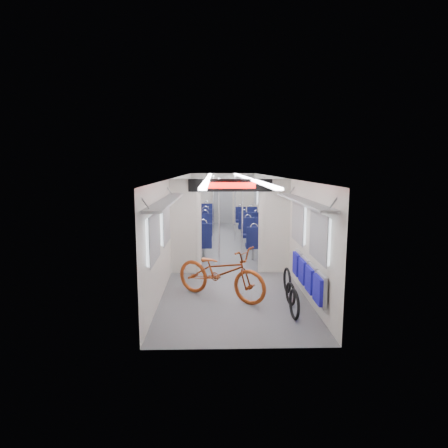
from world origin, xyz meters
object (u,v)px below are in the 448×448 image
bike_hoop_c (287,282)px  stanchion_far_left (214,209)px  flip_bench (307,275)px  stanchion_near_left (219,222)px  seat_bay_near_right (258,236)px  stanchion_far_right (235,209)px  bike_hoop_a (294,306)px  bike_hoop_b (290,295)px  bicycle (221,272)px  stanchion_near_right (242,222)px  seat_bay_far_right (248,221)px  seat_bay_far_left (201,218)px  seat_bay_near_left (196,233)px

bike_hoop_c → stanchion_far_left: size_ratio=0.23×
flip_bench → stanchion_far_left: bearing=105.8°
stanchion_near_left → stanchion_far_left: size_ratio=1.00×
flip_bench → bike_hoop_c: bearing=108.7°
seat_bay_near_right → stanchion_far_right: 2.12m
bike_hoop_a → stanchion_near_left: (-1.23, 3.63, 0.91)m
bike_hoop_b → bicycle: bearing=161.7°
flip_bench → bike_hoop_a: size_ratio=3.98×
bicycle → stanchion_far_right: 5.85m
flip_bench → bike_hoop_c: size_ratio=4.00×
bicycle → stanchion_near_right: bearing=20.3°
stanchion_near_left → stanchion_near_right: bearing=9.7°
seat_bay_far_right → stanchion_far_right: bearing=-113.9°
flip_bench → bike_hoop_c: (-0.24, 0.70, -0.34)m
bicycle → seat_bay_near_right: bearing=16.2°
stanchion_near_left → seat_bay_far_left: bearing=97.6°
bicycle → seat_bay_near_left: (-0.67, 4.11, 0.05)m
seat_bay_near_right → stanchion_far_right: size_ratio=0.86×
bicycle → seat_bay_near_left: 4.17m
seat_bay_near_left → stanchion_near_left: size_ratio=1.00×
flip_bench → stanchion_far_left: 6.51m
flip_bench → seat_bay_near_left: 5.09m
seat_bay_far_right → stanchion_far_left: (-1.34, -1.32, 0.62)m
seat_bay_far_left → stanchion_near_left: bearing=-82.4°
stanchion_far_left → stanchion_far_right: same height
bike_hoop_b → seat_bay_far_right: 7.57m
seat_bay_near_left → seat_bay_far_right: 3.55m
bike_hoop_a → bike_hoop_c: bearing=84.1°
bicycle → flip_bench: bearing=-71.4°
bike_hoop_c → stanchion_far_right: size_ratio=0.23×
flip_bench → bike_hoop_c: flip_bench is taller
flip_bench → seat_bay_near_right: (-0.42, 4.27, -0.05)m
bicycle → stanchion_far_left: bearing=35.0°
bicycle → bike_hoop_c: 1.44m
stanchion_near_left → bicycle: bearing=-90.2°
stanchion_near_right → stanchion_far_right: same height
bike_hoop_c → stanchion_near_right: 2.66m
stanchion_near_right → stanchion_far_left: size_ratio=1.00×
seat_bay_near_right → stanchion_far_left: 2.46m
seat_bay_far_right → stanchion_near_left: size_ratio=0.87×
stanchion_near_left → bike_hoop_c: bearing=-58.9°
seat_bay_near_left → stanchion_far_right: (1.27, 1.67, 0.58)m
seat_bay_near_left → bike_hoop_a: bearing=-69.8°
bike_hoop_c → stanchion_near_right: (-0.76, 2.38, 0.91)m
bike_hoop_a → seat_bay_near_left: seat_bay_near_left is taller
flip_bench → seat_bay_near_right: bearing=95.6°
seat_bay_near_right → bike_hoop_a: bearing=-89.5°
flip_bench → seat_bay_far_right: seat_bay_far_right is taller
seat_bay_far_left → stanchion_far_left: size_ratio=0.98×
seat_bay_far_left → stanchion_near_right: size_ratio=0.98×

